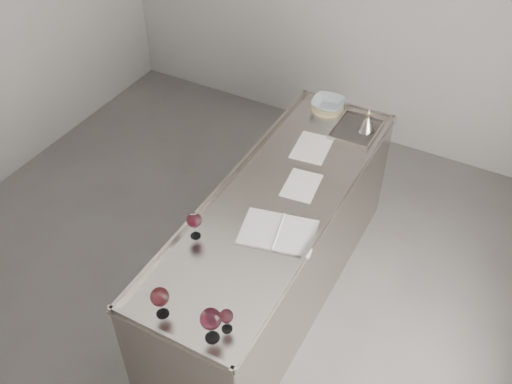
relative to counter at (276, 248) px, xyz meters
The scene contains 12 objects.
room_shell 1.10m from the counter, 148.97° to the right, with size 4.54×5.04×2.84m.
counter is the anchor object (origin of this frame).
wine_glass_left 0.84m from the counter, 117.43° to the right, with size 0.09×0.09×0.18m.
wine_glass_middle 1.24m from the counter, 96.31° to the right, with size 0.10×0.10×0.19m.
wine_glass_right 1.26m from the counter, 80.37° to the right, with size 0.11×0.11×0.21m.
wine_glass_small 1.17m from the counter, 77.53° to the right, with size 0.07×0.07×0.15m.
notebook 0.57m from the counter, 62.49° to the right, with size 0.50×0.40×0.02m.
loose_paper_top 0.75m from the counter, 92.41° to the left, with size 0.24×0.34×0.00m, color silver.
loose_paper_under 0.51m from the counter, 64.73° to the left, with size 0.21×0.30×0.00m, color silver.
trivet 1.19m from the counter, 96.35° to the left, with size 0.25×0.25×0.02m, color #CDBA84.
ceramic_bowl 1.20m from the counter, 96.35° to the left, with size 0.25×0.25×0.06m, color #95A7AD.
wine_funnel 1.12m from the counter, 76.13° to the left, with size 0.13×0.13×0.19m.
Camera 1 is at (1.66, -2.11, 3.38)m, focal length 40.00 mm.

